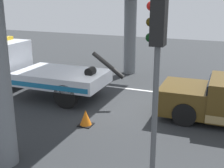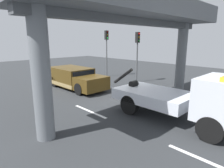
# 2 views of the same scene
# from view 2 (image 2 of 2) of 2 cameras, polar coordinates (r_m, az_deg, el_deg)

# --- Properties ---
(ground_plane) EXTENTS (60.00, 40.00, 0.10)m
(ground_plane) POSITION_cam_2_polar(r_m,az_deg,el_deg) (11.92, 2.42, -5.57)
(ground_plane) COLOR #2D3033
(lane_stripe_west) EXTENTS (2.60, 0.16, 0.01)m
(lane_stripe_west) POSITION_cam_2_polar(r_m,az_deg,el_deg) (15.45, -20.17, -1.84)
(lane_stripe_west) COLOR silver
(lane_stripe_west) RESTS_ON ground
(lane_stripe_mid) EXTENTS (2.60, 0.16, 0.01)m
(lane_stripe_mid) POSITION_cam_2_polar(r_m,az_deg,el_deg) (10.44, -6.53, -8.05)
(lane_stripe_mid) COLOR silver
(lane_stripe_mid) RESTS_ON ground
(lane_stripe_east) EXTENTS (2.60, 0.16, 0.01)m
(lane_stripe_east) POSITION_cam_2_polar(r_m,az_deg,el_deg) (7.16, 26.19, -19.82)
(lane_stripe_east) COLOR silver
(lane_stripe_east) RESTS_ON ground
(tow_truck_white) EXTENTS (7.27, 2.48, 2.46)m
(tow_truck_white) POSITION_cam_2_polar(r_m,az_deg,el_deg) (9.23, 22.59, -3.98)
(tow_truck_white) COLOR silver
(tow_truck_white) RESTS_ON ground
(towed_van_green) EXTENTS (5.22, 2.27, 1.58)m
(towed_van_green) POSITION_cam_2_polar(r_m,az_deg,el_deg) (15.39, -10.82, 1.65)
(towed_van_green) COLOR #4C3814
(towed_van_green) RESTS_ON ground
(overpass_structure) EXTENTS (3.60, 12.57, 5.88)m
(overpass_structure) POSITION_cam_2_polar(r_m,az_deg,el_deg) (10.67, 7.20, 20.13)
(overpass_structure) COLOR slate
(overpass_structure) RESTS_ON ground
(traffic_light_near) EXTENTS (0.39, 0.32, 4.65)m
(traffic_light_near) POSITION_cam_2_polar(r_m,az_deg,el_deg) (19.97, -1.59, 11.90)
(traffic_light_near) COLOR #515456
(traffic_light_near) RESTS_ON ground
(traffic_light_far) EXTENTS (0.39, 0.32, 4.39)m
(traffic_light_far) POSITION_cam_2_polar(r_m,az_deg,el_deg) (17.22, 7.56, 11.04)
(traffic_light_far) COLOR #515456
(traffic_light_far) RESTS_ON ground
(traffic_cone_orange) EXTENTS (0.48, 0.48, 0.57)m
(traffic_cone_orange) POSITION_cam_2_polar(r_m,az_deg,el_deg) (13.40, 9.66, -2.23)
(traffic_cone_orange) COLOR orange
(traffic_cone_orange) RESTS_ON ground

